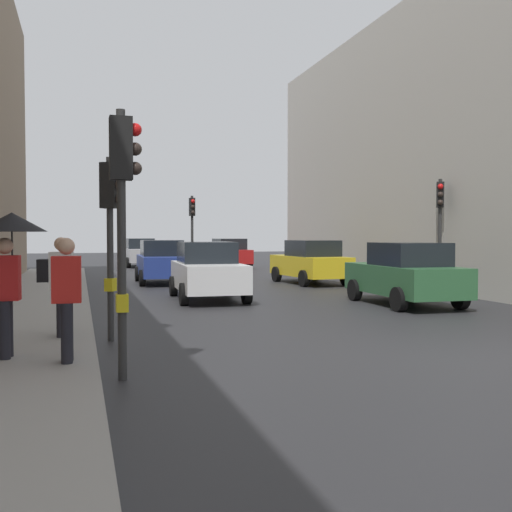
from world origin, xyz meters
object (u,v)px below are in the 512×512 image
traffic_light_near_left (123,194)px  pedestrian_in_red_jacket (67,294)px  traffic_light_near_right (111,215)px  car_red_sedan (228,253)px  car_green_estate (405,274)px  car_yellow_taxi (311,262)px  traffic_light_mid_street (440,215)px  pedestrian_with_black_backpack (59,280)px  traffic_light_far_median (192,221)px  car_silver_hatchback (140,253)px  car_blue_van (162,262)px  car_white_compact (208,271)px  pedestrian_with_umbrella (10,244)px

traffic_light_near_left → pedestrian_in_red_jacket: (-0.75, 0.63, -1.39)m
traffic_light_near_right → car_red_sedan: bearing=71.1°
car_green_estate → car_yellow_taxi: bearing=88.5°
traffic_light_mid_street → pedestrian_with_black_backpack: (-11.80, -6.05, -1.47)m
car_yellow_taxi → pedestrian_in_red_jacket: (-9.17, -13.68, 0.25)m
traffic_light_far_median → car_silver_hatchback: traffic_light_far_median is taller
pedestrian_with_black_backpack → traffic_light_far_median: bearing=71.8°
car_silver_hatchback → car_blue_van: size_ratio=1.01×
car_white_compact → car_blue_van: size_ratio=1.01×
traffic_light_far_median → pedestrian_with_black_backpack: 17.50m
traffic_light_near_right → pedestrian_with_umbrella: traffic_light_near_right is taller
car_red_sedan → pedestrian_with_black_backpack: size_ratio=2.41×
pedestrian_with_black_backpack → pedestrian_in_red_jacket: same height
car_silver_hatchback → pedestrian_with_black_backpack: 27.03m
traffic_light_mid_street → car_blue_van: bearing=138.3°
car_red_sedan → car_yellow_taxi: bearing=-87.8°
traffic_light_near_left → pedestrian_with_umbrella: (-1.55, 1.17, -0.68)m
pedestrian_with_umbrella → car_yellow_taxi: bearing=52.8°
traffic_light_near_right → car_blue_van: bearing=78.5°
traffic_light_far_median → car_green_estate: traffic_light_far_median is taller
car_red_sedan → car_yellow_taxi: 12.02m
car_white_compact → pedestrian_with_umbrella: (-4.72, -8.44, 0.96)m
car_green_estate → pedestrian_in_red_jacket: (-8.97, -6.00, 0.25)m
car_white_compact → pedestrian_in_red_jacket: 9.81m
car_white_compact → car_green_estate: same height
car_red_sedan → traffic_light_mid_street: bearing=-80.5°
car_white_compact → traffic_light_near_right: bearing=-116.0°
traffic_light_mid_street → car_blue_van: traffic_light_mid_street is taller
car_silver_hatchback → car_blue_van: same height
traffic_light_far_median → pedestrian_in_red_jacket: size_ratio=2.15×
traffic_light_mid_street → pedestrian_with_black_backpack: 13.34m
pedestrian_with_umbrella → pedestrian_in_red_jacket: pedestrian_with_umbrella is taller
traffic_light_far_median → car_green_estate: size_ratio=0.90×
pedestrian_with_black_backpack → car_green_estate: bearing=22.1°
traffic_light_mid_street → car_red_sedan: size_ratio=0.89×
traffic_light_far_median → traffic_light_near_left: bearing=-103.1°
car_blue_van → car_white_compact: bearing=-85.7°
car_silver_hatchback → pedestrian_with_black_backpack: bearing=-98.5°
car_white_compact → car_red_sedan: (4.78, 16.70, 0.00)m
car_silver_hatchback → traffic_light_far_median: bearing=-81.8°
car_red_sedan → traffic_light_near_right: bearing=-108.9°
traffic_light_near_left → traffic_light_near_right: bearing=90.0°
traffic_light_near_right → traffic_light_mid_street: bearing=28.3°
traffic_light_far_median → car_silver_hatchback: 10.42m
pedestrian_with_black_backpack → car_silver_hatchback: bearing=81.5°
car_red_sedan → car_blue_van: bearing=-117.7°
traffic_light_far_median → pedestrian_with_black_backpack: bearing=-108.2°
traffic_light_near_right → traffic_light_far_median: 16.99m
traffic_light_near_right → car_blue_van: 13.52m
traffic_light_far_median → car_blue_van: bearing=-120.0°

